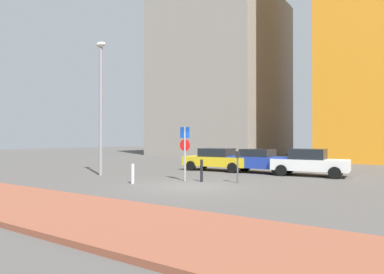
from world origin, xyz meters
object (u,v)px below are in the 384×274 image
at_px(traffic_bollard_mid, 202,171).
at_px(parking_meter, 238,163).
at_px(parked_car_yellow, 217,159).
at_px(parked_car_blue, 260,161).
at_px(parking_sign_post, 185,147).
at_px(street_lamp, 101,98).
at_px(traffic_bollard_near, 133,174).
at_px(parked_car_white, 309,162).

bearing_deg(traffic_bollard_mid, parking_meter, 17.34).
height_order(parked_car_yellow, traffic_bollard_mid, parked_car_yellow).
xyz_separation_m(parked_car_blue, traffic_bollard_mid, (-0.76, -5.59, -0.22)).
bearing_deg(parking_meter, parked_car_blue, 100.44).
bearing_deg(traffic_bollard_mid, parked_car_blue, 82.29).
relative_size(parked_car_blue, traffic_bollard_mid, 3.81).
height_order(parking_sign_post, street_lamp, street_lamp).
height_order(parked_car_blue, parking_sign_post, parking_sign_post).
relative_size(parked_car_blue, traffic_bollard_near, 4.46).
bearing_deg(street_lamp, traffic_bollard_mid, 6.96).
height_order(parking_sign_post, traffic_bollard_near, parking_sign_post).
relative_size(traffic_bollard_near, traffic_bollard_mid, 0.85).
bearing_deg(parked_car_white, parked_car_blue, 179.48).
bearing_deg(parking_meter, parking_sign_post, -163.44).
bearing_deg(traffic_bollard_mid, parked_car_white, 56.14).
distance_m(parking_meter, street_lamp, 8.88).
bearing_deg(parked_car_blue, parked_car_yellow, -176.57).
height_order(parking_sign_post, parking_meter, parking_sign_post).
xyz_separation_m(parked_car_yellow, traffic_bollard_mid, (2.18, -5.41, -0.22)).
height_order(parking_meter, traffic_bollard_near, parking_meter).
height_order(parked_car_blue, parking_meter, parking_meter).
xyz_separation_m(parked_car_yellow, parking_meter, (3.86, -4.88, 0.21)).
bearing_deg(parked_car_blue, traffic_bollard_mid, -97.71).
distance_m(parked_car_yellow, street_lamp, 8.35).
xyz_separation_m(parked_car_yellow, parked_car_blue, (2.93, 0.18, 0.00)).
height_order(parking_meter, street_lamp, street_lamp).
distance_m(parking_sign_post, street_lamp, 6.21).
distance_m(parked_car_yellow, parking_meter, 6.23).
distance_m(parked_car_white, parking_meter, 5.43).
distance_m(street_lamp, traffic_bollard_near, 5.94).
height_order(parked_car_yellow, parked_car_blue, parked_car_yellow).
bearing_deg(parking_sign_post, street_lamp, -174.30).
relative_size(parked_car_yellow, parked_car_blue, 1.08).
bearing_deg(parking_sign_post, parking_meter, 16.56).
bearing_deg(traffic_bollard_near, parked_car_blue, 69.02).
xyz_separation_m(parking_sign_post, traffic_bollard_mid, (0.84, 0.23, -1.16)).
distance_m(street_lamp, traffic_bollard_mid, 7.53).
relative_size(parking_meter, traffic_bollard_mid, 1.39).
distance_m(parked_car_yellow, traffic_bollard_near, 7.82).
height_order(parked_car_white, traffic_bollard_near, parked_car_white).
height_order(street_lamp, traffic_bollard_near, street_lamp).
bearing_deg(traffic_bollard_near, parking_sign_post, 56.09).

